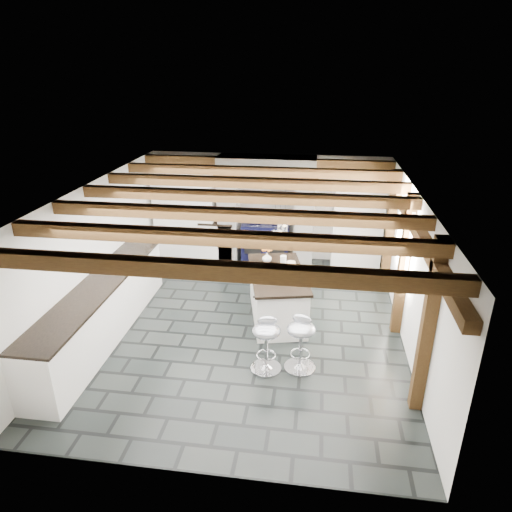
# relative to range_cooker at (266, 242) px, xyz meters

# --- Properties ---
(ground) EXTENTS (6.00, 6.00, 0.00)m
(ground) POSITION_rel_range_cooker_xyz_m (0.00, -2.68, -0.47)
(ground) COLOR black
(ground) RESTS_ON ground
(room_shell) EXTENTS (6.00, 6.03, 6.00)m
(room_shell) POSITION_rel_range_cooker_xyz_m (-0.61, -1.26, 0.60)
(room_shell) COLOR white
(room_shell) RESTS_ON ground
(range_cooker) EXTENTS (1.00, 0.63, 0.99)m
(range_cooker) POSITION_rel_range_cooker_xyz_m (0.00, 0.00, 0.00)
(range_cooker) COLOR black
(range_cooker) RESTS_ON ground
(kitchen_island) EXTENTS (1.22, 1.83, 1.11)m
(kitchen_island) POSITION_rel_range_cooker_xyz_m (0.46, -2.30, -0.04)
(kitchen_island) COLOR white
(kitchen_island) RESTS_ON ground
(bar_stool_near) EXTENTS (0.51, 0.51, 0.83)m
(bar_stool_near) POSITION_rel_range_cooker_xyz_m (0.93, -3.69, 0.05)
(bar_stool_near) COLOR silver
(bar_stool_near) RESTS_ON ground
(bar_stool_far) EXTENTS (0.45, 0.45, 0.81)m
(bar_stool_far) POSITION_rel_range_cooker_xyz_m (0.45, -3.78, 0.04)
(bar_stool_far) COLOR silver
(bar_stool_far) RESTS_ON ground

